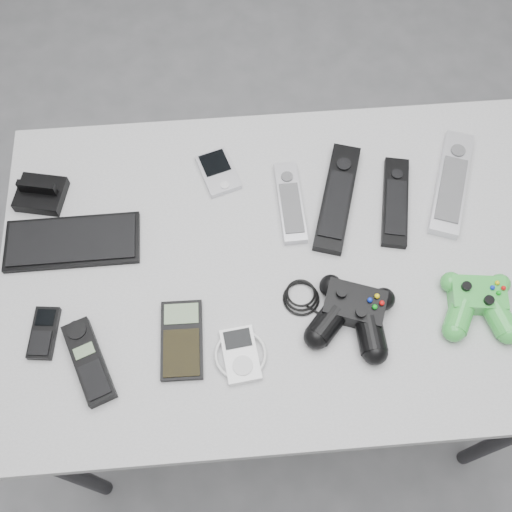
{
  "coord_description": "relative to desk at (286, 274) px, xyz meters",
  "views": [
    {
      "loc": [
        -0.19,
        -0.45,
        1.77
      ],
      "look_at": [
        -0.15,
        0.04,
        0.76
      ],
      "focal_mm": 42.0,
      "sensor_mm": 36.0,
      "label": 1
    }
  ],
  "objects": [
    {
      "name": "floor",
      "position": [
        0.09,
        -0.04,
        -0.68
      ],
      "size": [
        3.5,
        3.5,
        0.0
      ],
      "primitive_type": "plane",
      "color": "#5E5F63",
      "rests_on": "ground"
    },
    {
      "name": "desk",
      "position": [
        0.0,
        0.0,
        0.0
      ],
      "size": [
        1.1,
        0.71,
        0.74
      ],
      "color": "#939396",
      "rests_on": "floor"
    },
    {
      "name": "pda_keyboard",
      "position": [
        -0.41,
        0.07,
        0.07
      ],
      "size": [
        0.26,
        0.11,
        0.02
      ],
      "primitive_type": "cube",
      "rotation": [
        0.0,
        0.0,
        0.01
      ],
      "color": "black",
      "rests_on": "desk"
    },
    {
      "name": "dock_bracket",
      "position": [
        -0.48,
        0.18,
        0.09
      ],
      "size": [
        0.11,
        0.1,
        0.05
      ],
      "primitive_type": "cube",
      "rotation": [
        0.0,
        0.0,
        -0.21
      ],
      "color": "black",
      "rests_on": "desk"
    },
    {
      "name": "pda",
      "position": [
        -0.12,
        0.21,
        0.07
      ],
      "size": [
        0.09,
        0.12,
        0.02
      ],
      "primitive_type": "cube",
      "rotation": [
        0.0,
        0.0,
        0.3
      ],
      "color": "#B9B7BF",
      "rests_on": "desk"
    },
    {
      "name": "remote_silver_a",
      "position": [
        0.02,
        0.12,
        0.07
      ],
      "size": [
        0.05,
        0.18,
        0.02
      ],
      "primitive_type": "cube",
      "rotation": [
        0.0,
        0.0,
        0.02
      ],
      "color": "#B9B7BF",
      "rests_on": "desk"
    },
    {
      "name": "remote_black_a",
      "position": [
        0.11,
        0.13,
        0.08
      ],
      "size": [
        0.13,
        0.25,
        0.02
      ],
      "primitive_type": "cube",
      "rotation": [
        0.0,
        0.0,
        -0.3
      ],
      "color": "black",
      "rests_on": "desk"
    },
    {
      "name": "remote_black_b",
      "position": [
        0.23,
        0.11,
        0.07
      ],
      "size": [
        0.09,
        0.21,
        0.02
      ],
      "primitive_type": "cube",
      "rotation": [
        0.0,
        0.0,
        -0.21
      ],
      "color": "black",
      "rests_on": "desk"
    },
    {
      "name": "remote_silver_b",
      "position": [
        0.35,
        0.14,
        0.08
      ],
      "size": [
        0.14,
        0.25,
        0.03
      ],
      "primitive_type": "cube",
      "rotation": [
        0.0,
        0.0,
        -0.36
      ],
      "color": "silver",
      "rests_on": "desk"
    },
    {
      "name": "mobile_phone",
      "position": [
        -0.45,
        -0.11,
        0.07
      ],
      "size": [
        0.05,
        0.1,
        0.02
      ],
      "primitive_type": "cube",
      "rotation": [
        0.0,
        0.0,
        -0.11
      ],
      "color": "black",
      "rests_on": "desk"
    },
    {
      "name": "cordless_handset",
      "position": [
        -0.37,
        -0.17,
        0.08
      ],
      "size": [
        0.1,
        0.16,
        0.02
      ],
      "primitive_type": "cube",
      "rotation": [
        0.0,
        0.0,
        0.37
      ],
      "color": "black",
      "rests_on": "desk"
    },
    {
      "name": "calculator",
      "position": [
        -0.21,
        -0.15,
        0.07
      ],
      "size": [
        0.08,
        0.15,
        0.01
      ],
      "primitive_type": "cube",
      "rotation": [
        0.0,
        0.0,
        -0.02
      ],
      "color": "black",
      "rests_on": "desk"
    },
    {
      "name": "mp3_player",
      "position": [
        -0.1,
        -0.18,
        0.07
      ],
      "size": [
        0.1,
        0.11,
        0.02
      ],
      "primitive_type": "cube",
      "rotation": [
        0.0,
        0.0,
        0.11
      ],
      "color": "white",
      "rests_on": "desk"
    },
    {
      "name": "controller_black",
      "position": [
        0.1,
        -0.13,
        0.09
      ],
      "size": [
        0.3,
        0.24,
        0.05
      ],
      "primitive_type": null,
      "rotation": [
        0.0,
        0.0,
        -0.35
      ],
      "color": "black",
      "rests_on": "desk"
    },
    {
      "name": "controller_green",
      "position": [
        0.33,
        -0.12,
        0.09
      ],
      "size": [
        0.15,
        0.16,
        0.05
      ],
      "primitive_type": null,
      "rotation": [
        0.0,
        0.0,
        -0.12
      ],
      "color": "#268C38",
      "rests_on": "desk"
    }
  ]
}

